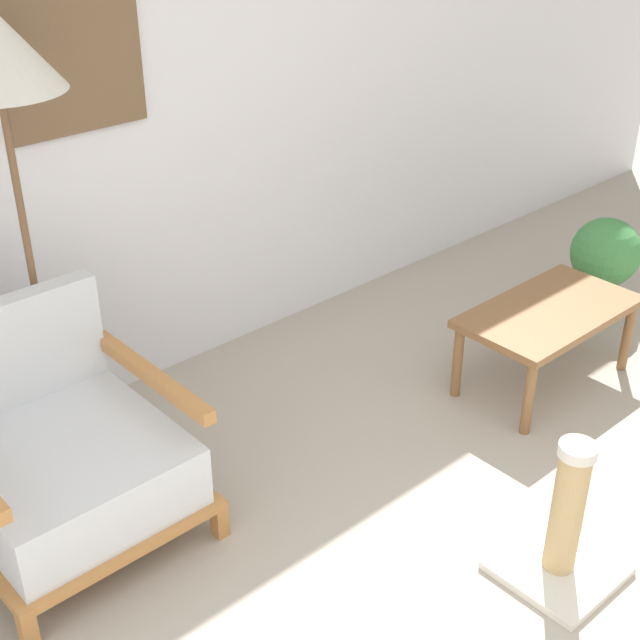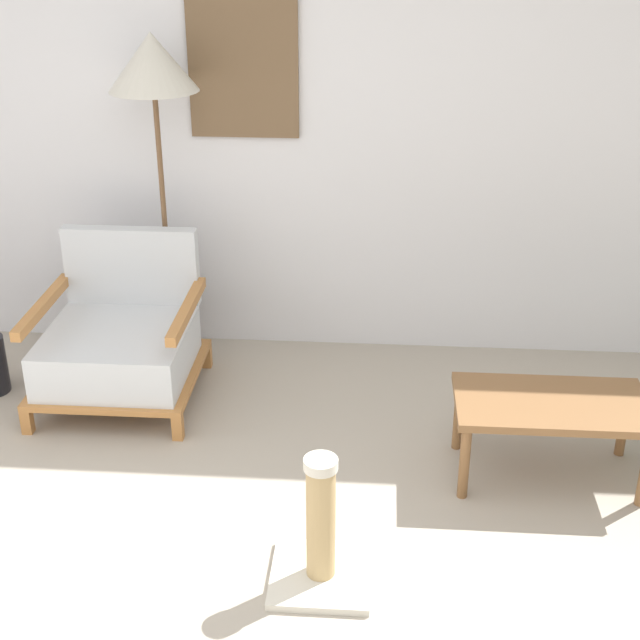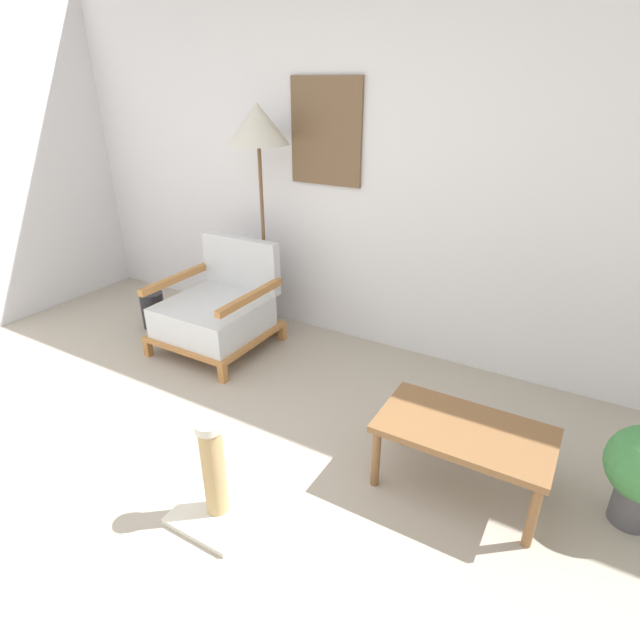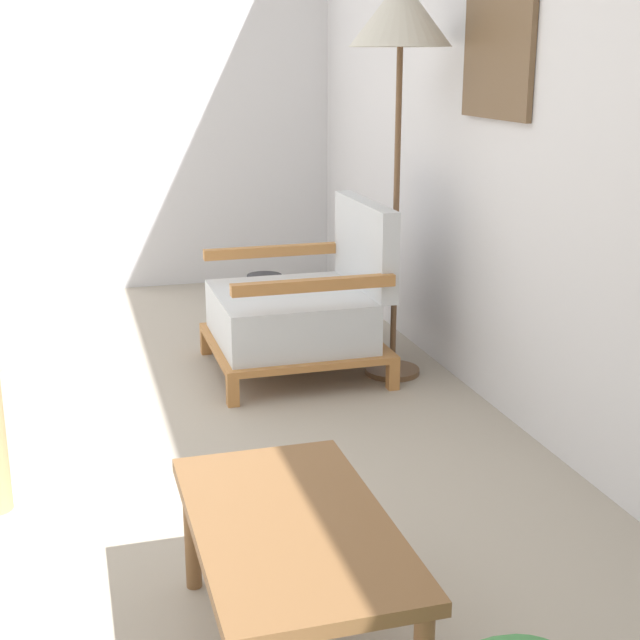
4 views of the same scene
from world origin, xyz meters
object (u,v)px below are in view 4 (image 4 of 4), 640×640
object	(u,v)px
armchair	(301,308)
coffee_table	(291,538)
floor_lamp	(401,28)
vase	(265,302)

from	to	relation	value
armchair	coffee_table	bearing A→B (deg)	-15.51
armchair	floor_lamp	size ratio (longest dim) A/B	0.45
floor_lamp	vase	xyz separation A→B (m)	(-0.87, -0.42, -1.39)
armchair	coffee_table	size ratio (longest dim) A/B	0.96
coffee_table	vase	xyz separation A→B (m)	(-2.74, 0.55, -0.18)
floor_lamp	coffee_table	bearing A→B (deg)	-27.21
vase	floor_lamp	bearing A→B (deg)	25.54
floor_lamp	coffee_table	xyz separation A→B (m)	(1.87, -0.96, -1.22)
armchair	vase	world-z (taller)	armchair
armchair	vase	bearing A→B (deg)	-178.34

